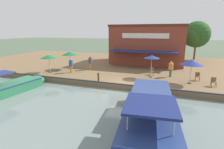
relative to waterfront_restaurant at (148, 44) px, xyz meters
The scene contains 18 objects.
ground_plane 13.63m from the waterfront_restaurant, ahead, with size 220.00×220.00×0.00m, color #4C5B47.
quay_deck 3.98m from the waterfront_restaurant, 17.88° to the right, with size 22.00×56.00×0.60m, color brown.
quay_edge_fender 13.38m from the waterfront_restaurant, ahead, with size 0.20×50.40×0.10m, color #2D2D33.
waterfront_restaurant is the anchor object (origin of this frame).
patio_umbrella_back_row 15.25m from the waterfront_restaurant, 43.55° to the right, with size 2.04×2.04×2.25m.
patio_umbrella_mid_patio_right 9.40m from the waterfront_restaurant, 10.78° to the left, with size 1.74×1.74×2.50m.
patio_umbrella_by_entrance 12.48m from the waterfront_restaurant, 47.36° to the right, with size 2.12×2.12×2.41m.
patio_umbrella_near_quay_edge 11.84m from the waterfront_restaurant, 28.86° to the left, with size 2.15×2.15×2.42m.
cafe_chair_under_first_umbrella 8.60m from the waterfront_restaurant, 12.11° to the left, with size 0.48×0.48×0.85m.
cafe_chair_far_corner_seat 11.33m from the waterfront_restaurant, 36.31° to the left, with size 0.46×0.46×0.85m.
cafe_chair_back_row_seat 13.39m from the waterfront_restaurant, 35.97° to the left, with size 0.45×0.45×0.85m.
person_near_entrance 10.35m from the waterfront_restaurant, 38.82° to the right, with size 0.51×0.51×1.81m.
person_mid_patio 13.07m from the waterfront_restaurant, 37.44° to the right, with size 0.51×0.51×1.80m.
person_at_quay_edge 9.33m from the waterfront_restaurant, 24.65° to the left, with size 0.50×0.50×1.79m.
motorboat_far_downstream 19.43m from the waterfront_restaurant, 31.21° to the right, with size 6.19×2.62×2.05m.
motorboat_mid_row 18.26m from the waterfront_restaurant, ahead, with size 9.66×3.94×2.21m.
mooring_post 13.39m from the waterfront_restaurant, 13.62° to the right, with size 0.22×0.22×0.92m.
tree_downstream_bank 9.51m from the waterfront_restaurant, 128.38° to the left, with size 4.82×4.59×6.75m.
Camera 1 is at (15.45, 4.63, 5.68)m, focal length 28.00 mm.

